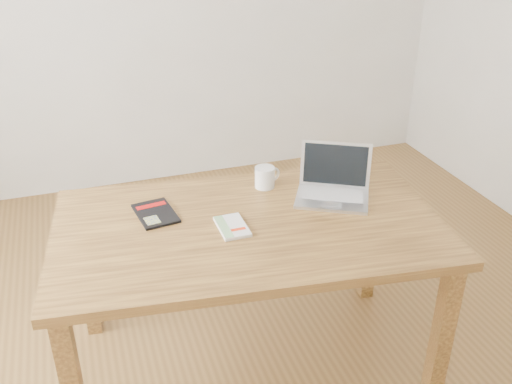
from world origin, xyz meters
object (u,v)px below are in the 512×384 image
object	(u,v)px
black_guidebook	(156,213)
white_guidebook	(232,227)
coffee_mug	(265,177)
laptop	(333,186)
desk	(249,242)

from	to	relation	value
black_guidebook	white_guidebook	bearing A→B (deg)	-45.16
black_guidebook	coffee_mug	distance (m)	0.52
white_guidebook	laptop	bearing A→B (deg)	13.30
white_guidebook	coffee_mug	distance (m)	0.38
laptop	coffee_mug	xyz separation A→B (m)	(-0.25, 0.17, 0.00)
white_guidebook	laptop	distance (m)	0.51
white_guidebook	laptop	world-z (taller)	laptop
coffee_mug	desk	bearing A→B (deg)	-138.08
desk	coffee_mug	size ratio (longest dim) A/B	13.05
laptop	black_guidebook	bearing A→B (deg)	-156.81
white_guidebook	coffee_mug	xyz separation A→B (m)	(0.24, 0.30, 0.04)
white_guidebook	laptop	xyz separation A→B (m)	(0.49, 0.12, 0.04)
coffee_mug	laptop	bearing A→B (deg)	-52.05
desk	laptop	xyz separation A→B (m)	(0.41, 0.10, 0.14)
desk	coffee_mug	distance (m)	0.35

